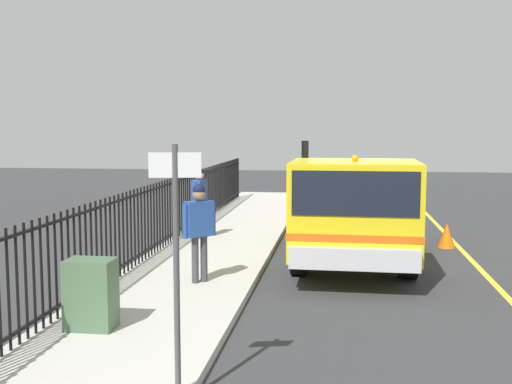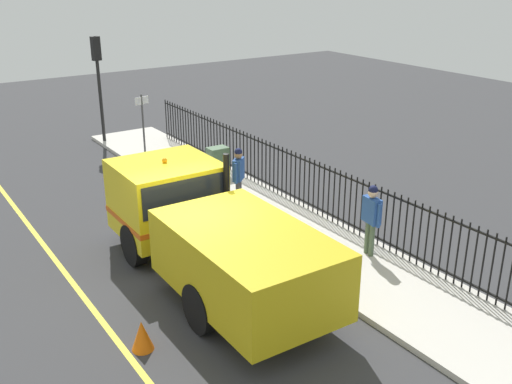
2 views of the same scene
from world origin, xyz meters
name	(u,v)px [view 2 (image 2 of 2)]	position (x,y,z in m)	size (l,w,h in m)	color
ground_plane	(192,279)	(0.00, 0.00, 0.00)	(52.42, 52.42, 0.00)	#38383A
sidewalk_slab	(309,240)	(3.24, 0.00, 0.06)	(2.55, 23.83, 0.13)	beige
lane_marking	(93,309)	(-2.21, 0.00, 0.00)	(0.12, 21.44, 0.01)	yellow
work_truck	(202,225)	(0.25, -0.07, 1.23)	(2.34, 6.59, 2.49)	yellow
worker_standing	(239,171)	(2.87, 2.61, 1.16)	(0.50, 0.48, 1.69)	#264C99
pedestrian_distant	(372,213)	(3.83, -1.46, 1.16)	(0.28, 0.62, 1.69)	#264C99
iron_fence	(345,200)	(4.35, 0.00, 0.87)	(0.04, 20.29, 1.47)	black
traffic_light_near	(98,68)	(2.17, 11.01, 2.87)	(0.33, 0.26, 3.86)	black
utility_cabinet	(218,162)	(3.73, 5.18, 0.59)	(0.62, 0.43, 0.92)	#4C6B4C
traffic_cone	(142,335)	(-1.91, -1.74, 0.28)	(0.40, 0.40, 0.57)	orange
street_sign	(143,124)	(2.07, 6.97, 1.66)	(0.49, 0.14, 2.48)	#4C4C4C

